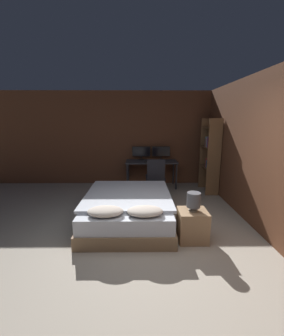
# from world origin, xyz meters

# --- Properties ---
(ground_plane) EXTENTS (20.00, 20.00, 0.00)m
(ground_plane) POSITION_xyz_m (0.00, 0.00, 0.00)
(ground_plane) COLOR #9E9384
(wall_back) EXTENTS (12.00, 0.06, 2.70)m
(wall_back) POSITION_xyz_m (0.00, 3.97, 1.35)
(wall_back) COLOR brown
(wall_back) RESTS_ON ground_plane
(wall_side_right) EXTENTS (0.06, 12.00, 2.70)m
(wall_side_right) POSITION_xyz_m (1.94, 1.50, 1.35)
(wall_side_right) COLOR brown
(wall_side_right) RESTS_ON ground_plane
(bed) EXTENTS (1.59, 2.06, 0.60)m
(bed) POSITION_xyz_m (-0.34, 1.30, 0.26)
(bed) COLOR #846647
(bed) RESTS_ON ground_plane
(nightstand) EXTENTS (0.45, 0.43, 0.50)m
(nightstand) POSITION_xyz_m (0.72, 0.63, 0.25)
(nightstand) COLOR #997551
(nightstand) RESTS_ON ground_plane
(bedside_lamp) EXTENTS (0.21, 0.21, 0.30)m
(bedside_lamp) POSITION_xyz_m (0.72, 0.63, 0.67)
(bedside_lamp) COLOR gray
(bedside_lamp) RESTS_ON nightstand
(desk) EXTENTS (1.45, 0.65, 0.75)m
(desk) POSITION_xyz_m (0.22, 3.58, 0.66)
(desk) COLOR #38383D
(desk) RESTS_ON ground_plane
(monitor_left) EXTENTS (0.52, 0.16, 0.39)m
(monitor_left) POSITION_xyz_m (-0.07, 3.80, 0.97)
(monitor_left) COLOR black
(monitor_left) RESTS_ON desk
(monitor_right) EXTENTS (0.52, 0.16, 0.39)m
(monitor_right) POSITION_xyz_m (0.50, 3.80, 0.97)
(monitor_right) COLOR black
(monitor_right) RESTS_ON desk
(keyboard) EXTENTS (0.42, 0.13, 0.02)m
(keyboard) POSITION_xyz_m (0.22, 3.36, 0.76)
(keyboard) COLOR black
(keyboard) RESTS_ON desk
(computer_mouse) EXTENTS (0.07, 0.05, 0.04)m
(computer_mouse) POSITION_xyz_m (0.51, 3.36, 0.77)
(computer_mouse) COLOR black
(computer_mouse) RESTS_ON desk
(office_chair) EXTENTS (0.52, 0.52, 0.97)m
(office_chair) POSITION_xyz_m (0.27, 2.77, 0.40)
(office_chair) COLOR black
(office_chair) RESTS_ON ground_plane
(bookshelf) EXTENTS (0.34, 0.72, 1.93)m
(bookshelf) POSITION_xyz_m (1.72, 3.07, 1.07)
(bookshelf) COLOR brown
(bookshelf) RESTS_ON ground_plane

